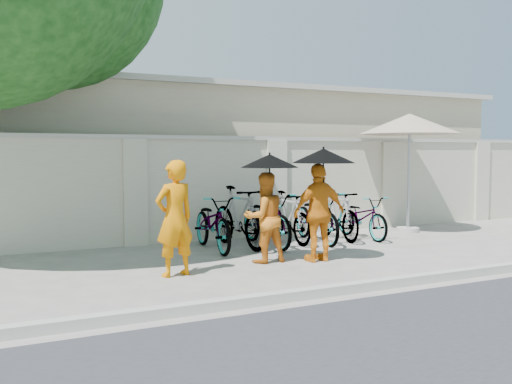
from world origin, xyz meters
name	(u,v)px	position (x,y,z in m)	size (l,w,h in m)	color
ground	(256,271)	(0.00, 0.00, 0.00)	(80.00, 80.00, 0.00)	#A49D8F
kerb	(318,292)	(0.00, -1.70, 0.06)	(40.00, 0.16, 0.12)	#A4A59C
compound_wall	(230,189)	(1.00, 3.20, 1.00)	(20.00, 0.30, 2.00)	beige
building_behind	(207,158)	(2.00, 7.00, 1.60)	(14.00, 6.00, 3.20)	#BBB494
monk_left	(175,218)	(-1.18, 0.21, 0.82)	(0.60, 0.39, 1.65)	orange
monk_center	(264,218)	(0.42, 0.54, 0.72)	(0.70, 0.54, 1.44)	orange
parasol_center	(270,161)	(0.47, 0.46, 1.62)	(0.92, 0.92, 0.91)	black
monk_right	(319,212)	(1.25, 0.22, 0.79)	(0.93, 0.39, 1.58)	orange
parasol_right	(323,156)	(1.27, 0.14, 1.70)	(1.01, 1.01, 0.92)	black
patio_umbrella	(410,125)	(4.84, 2.20, 2.34)	(2.20, 2.20, 2.59)	#A4A59C
bike_0	(213,223)	(0.11, 1.93, 0.50)	(0.66, 1.89, 0.99)	#A09FA8
bike_1	(239,217)	(0.65, 2.00, 0.57)	(0.53, 1.88, 1.13)	#A09FA8
bike_2	(267,219)	(1.19, 1.93, 0.50)	(0.67, 1.92, 1.01)	#A09FA8
bike_3	(288,217)	(1.73, 2.06, 0.50)	(0.47, 1.67, 1.00)	#A09FA8
bike_4	(317,217)	(2.27, 1.89, 0.50)	(0.66, 1.90, 1.00)	#A09FA8
bike_5	(338,215)	(2.81, 1.97, 0.51)	(0.48, 1.68, 1.01)	#A09FA8
bike_6	(362,217)	(3.35, 1.88, 0.44)	(0.58, 1.67, 0.88)	#A09FA8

